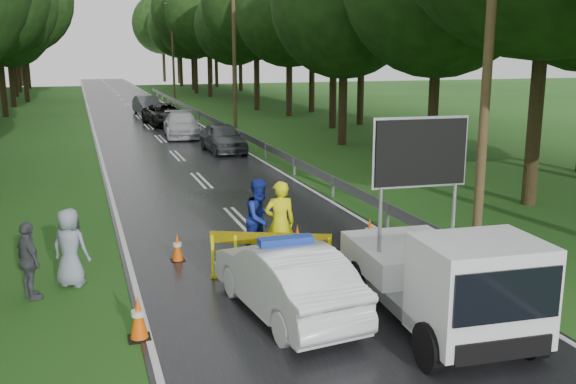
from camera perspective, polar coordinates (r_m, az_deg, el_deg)
name	(u,v)px	position (r m, az deg, el deg)	size (l,w,h in m)	color
ground	(312,294)	(13.09, 2.14, -9.07)	(160.00, 160.00, 0.00)	#1D4C15
road	(148,127)	(41.89, -12.30, 5.69)	(7.00, 140.00, 0.02)	black
guardrail	(207,117)	(42.04, -7.24, 6.64)	(0.12, 60.06, 0.70)	gray
utility_pole_near	(489,39)	(16.40, 17.47, 12.85)	(1.40, 0.24, 10.00)	#4B3A22
utility_pole_mid	(234,45)	(40.51, -4.81, 12.88)	(1.40, 0.24, 10.00)	#4B3A22
utility_pole_far	(173,47)	(66.08, -10.21, 12.60)	(1.40, 0.24, 10.00)	#4B3A22
police_sedan	(286,280)	(11.93, -0.20, -7.79)	(1.92, 4.22, 1.48)	white
work_truck	(445,278)	(11.47, 13.78, -7.42)	(2.27, 4.63, 3.59)	gray
barrier	(270,245)	(13.54, -1.57, -4.70)	(2.39, 1.07, 1.07)	#F0FF0D
officer	(280,223)	(14.56, -0.73, -2.77)	(0.71, 0.47, 1.95)	#FBFC0D
civilian	(260,218)	(15.16, -2.46, -2.30)	(0.91, 0.71, 1.87)	#182A9F
bystander_mid	(29,261)	(13.56, -22.03, -5.70)	(0.92, 0.39, 1.58)	#45494E
bystander_right	(70,247)	(14.02, -18.81, -4.69)	(0.81, 0.53, 1.65)	gray
queue_car_first	(223,138)	(30.97, -5.81, 4.84)	(1.63, 4.05, 1.38)	#3B3E42
queue_car_second	(182,125)	(36.64, -9.42, 5.92)	(1.91, 4.69, 1.36)	#AEB1B6
queue_car_third	(166,114)	(42.53, -10.83, 6.79)	(2.31, 5.01, 1.39)	black
queue_car_fourth	(147,105)	(49.69, -12.39, 7.54)	(1.49, 4.28, 1.41)	#3B3D42
cone_near_left	(138,318)	(11.33, -13.15, -10.86)	(0.37, 0.37, 0.79)	black
cone_center	(302,249)	(14.91, 1.28, -5.06)	(0.30, 0.30, 0.64)	black
cone_far	(297,240)	(15.36, 0.83, -4.29)	(0.36, 0.36, 0.76)	black
cone_left_mid	(177,248)	(15.14, -9.81, -4.90)	(0.32, 0.32, 0.67)	black
cone_right	(370,234)	(15.95, 7.26, -3.71)	(0.37, 0.37, 0.78)	black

